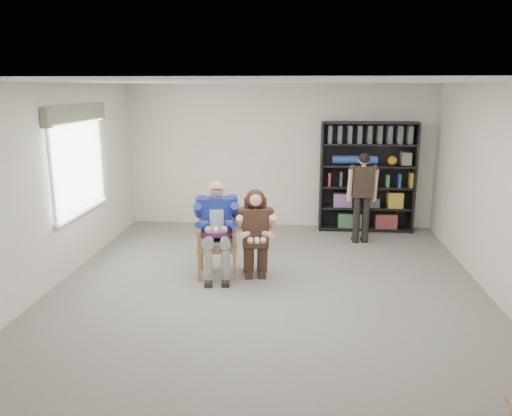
# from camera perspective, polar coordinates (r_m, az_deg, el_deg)

# --- Properties ---
(room_shell) EXTENTS (6.00, 7.00, 2.80)m
(room_shell) POSITION_cam_1_polar(r_m,az_deg,el_deg) (6.46, 1.29, 1.72)
(room_shell) COLOR white
(room_shell) RESTS_ON ground
(floor) EXTENTS (6.00, 7.00, 0.01)m
(floor) POSITION_cam_1_polar(r_m,az_deg,el_deg) (6.89, 1.22, -9.75)
(floor) COLOR slate
(floor) RESTS_ON ground
(window_left) EXTENTS (0.16, 2.00, 1.75)m
(window_left) POSITION_cam_1_polar(r_m,az_deg,el_deg) (8.12, -19.51, 5.06)
(window_left) COLOR white
(window_left) RESTS_ON room_shell
(armchair) EXTENTS (0.72, 0.70, 1.10)m
(armchair) POSITION_cam_1_polar(r_m,az_deg,el_deg) (7.37, -4.46, -3.61)
(armchair) COLOR #A07C3D
(armchair) RESTS_ON floor
(seated_man) EXTENTS (0.73, 0.94, 1.43)m
(seated_man) POSITION_cam_1_polar(r_m,az_deg,el_deg) (7.33, -4.48, -2.38)
(seated_man) COLOR navy
(seated_man) RESTS_ON floor
(kneeling_woman) EXTENTS (0.67, 0.95, 1.31)m
(kneeling_woman) POSITION_cam_1_polar(r_m,az_deg,el_deg) (7.16, -0.04, -3.23)
(kneeling_woman) COLOR #312017
(kneeling_woman) RESTS_ON floor
(bookshelf) EXTENTS (1.80, 0.38, 2.10)m
(bookshelf) POSITION_cam_1_polar(r_m,az_deg,el_deg) (9.82, 12.58, 3.47)
(bookshelf) COLOR black
(bookshelf) RESTS_ON floor
(standing_man) EXTENTS (0.53, 0.33, 1.63)m
(standing_man) POSITION_cam_1_polar(r_m,az_deg,el_deg) (9.03, 12.04, 1.08)
(standing_man) COLOR black
(standing_man) RESTS_ON floor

